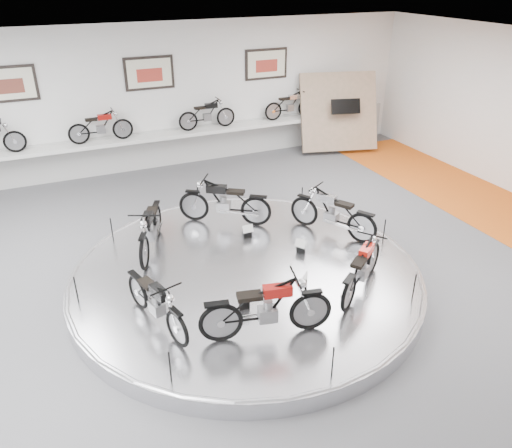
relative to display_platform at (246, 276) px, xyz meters
name	(u,v)px	position (x,y,z in m)	size (l,w,h in m)	color
floor	(253,291)	(0.00, -0.30, -0.15)	(16.00, 16.00, 0.00)	#505053
ceiling	(252,64)	(0.00, -0.30, 3.85)	(16.00, 16.00, 0.00)	white
wall_back	(151,99)	(0.00, 6.70, 1.85)	(16.00, 16.00, 0.00)	white
dado_band	(156,149)	(0.00, 6.68, 0.40)	(15.68, 0.04, 1.10)	#BCBCBA
display_platform	(246,276)	(0.00, 0.00, 0.00)	(6.40, 6.40, 0.30)	silver
platform_rim	(246,271)	(0.00, 0.00, 0.12)	(6.40, 6.40, 0.10)	#B2B2BA
shelf	(157,137)	(0.00, 6.40, 0.85)	(11.00, 0.55, 0.10)	silver
poster_left	(8,84)	(-3.50, 6.66, 2.55)	(1.35, 0.06, 0.88)	#EBE8CA
poster_center	(149,73)	(0.00, 6.66, 2.55)	(1.35, 0.06, 0.88)	#EBE8CA
poster_right	(266,64)	(3.50, 6.66, 2.55)	(1.35, 0.06, 0.88)	#EBE8CA
display_panel	(339,112)	(5.60, 5.80, 1.10)	(2.40, 0.12, 2.40)	tan
shelf_bike_b	(101,128)	(-1.50, 6.40, 1.27)	(1.22, 0.42, 0.73)	maroon
shelf_bike_c	(207,116)	(1.50, 6.40, 1.27)	(1.22, 0.42, 0.73)	black
shelf_bike_d	(290,107)	(4.20, 6.40, 1.27)	(1.22, 0.42, 0.73)	#B2B3B7
bike_a	(333,212)	(2.17, 0.56, 0.64)	(1.67, 0.59, 0.98)	#B2B3B7
bike_b	(224,202)	(0.32, 1.93, 0.66)	(1.72, 0.61, 1.01)	black
bike_c	(150,228)	(-1.41, 1.41, 0.64)	(1.67, 0.59, 0.98)	black
bike_d	(156,301)	(-1.88, -0.91, 0.59)	(1.50, 0.53, 0.88)	black
bike_e	(266,308)	(-0.44, -1.81, 0.65)	(1.72, 0.61, 1.01)	maroon
bike_f	(362,267)	(1.53, -1.40, 0.61)	(1.56, 0.55, 0.92)	red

